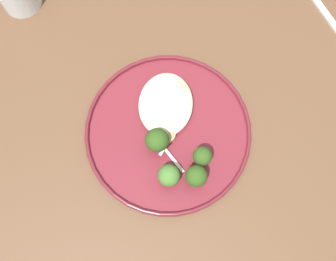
{
  "coord_description": "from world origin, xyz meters",
  "views": [
    {
      "loc": [
        0.17,
        -0.01,
        1.42
      ],
      "look_at": [
        -0.02,
        -0.03,
        0.76
      ],
      "focal_mm": 42.9,
      "sensor_mm": 36.0,
      "label": 1
    }
  ],
  "objects_px": {
    "seared_scallop_center_golden": "(177,101)",
    "dinner_fork": "(327,15)",
    "broccoli_floret_split_head": "(157,140)",
    "seared_scallop_on_noodles": "(167,134)",
    "broccoli_floret_left_leaning": "(196,176)",
    "seared_scallop_left_edge": "(156,111)",
    "seared_scallop_large_seared": "(179,90)",
    "broccoli_floret_beside_noodles": "(202,156)",
    "broccoli_floret_front_edge": "(169,175)",
    "dinner_plate": "(168,132)"
  },
  "relations": [
    {
      "from": "broccoli_floret_left_leaning",
      "to": "seared_scallop_large_seared",
      "type": "bearing_deg",
      "value": -164.88
    },
    {
      "from": "seared_scallop_large_seared",
      "to": "broccoli_floret_split_head",
      "type": "bearing_deg",
      "value": -15.12
    },
    {
      "from": "broccoli_floret_front_edge",
      "to": "broccoli_floret_left_leaning",
      "type": "xyz_separation_m",
      "value": [
        -0.0,
        0.04,
        0.01
      ]
    },
    {
      "from": "broccoli_floret_left_leaning",
      "to": "broccoli_floret_split_head",
      "type": "xyz_separation_m",
      "value": [
        -0.05,
        -0.07,
        -0.0
      ]
    },
    {
      "from": "seared_scallop_on_noodles",
      "to": "broccoli_floret_front_edge",
      "type": "distance_m",
      "value": 0.08
    },
    {
      "from": "broccoli_floret_beside_noodles",
      "to": "dinner_fork",
      "type": "height_order",
      "value": "broccoli_floret_beside_noodles"
    },
    {
      "from": "seared_scallop_on_noodles",
      "to": "broccoli_floret_front_edge",
      "type": "height_order",
      "value": "broccoli_floret_front_edge"
    },
    {
      "from": "seared_scallop_center_golden",
      "to": "broccoli_floret_split_head",
      "type": "xyz_separation_m",
      "value": [
        0.08,
        -0.03,
        0.02
      ]
    },
    {
      "from": "seared_scallop_left_edge",
      "to": "broccoli_floret_beside_noodles",
      "type": "xyz_separation_m",
      "value": [
        0.08,
        0.09,
        0.02
      ]
    },
    {
      "from": "broccoli_floret_front_edge",
      "to": "broccoli_floret_left_leaning",
      "type": "height_order",
      "value": "broccoli_floret_left_leaning"
    },
    {
      "from": "seared_scallop_left_edge",
      "to": "broccoli_floret_split_head",
      "type": "distance_m",
      "value": 0.06
    },
    {
      "from": "dinner_plate",
      "to": "broccoli_floret_beside_noodles",
      "type": "bearing_deg",
      "value": 53.24
    },
    {
      "from": "seared_scallop_left_edge",
      "to": "broccoli_floret_front_edge",
      "type": "relative_size",
      "value": 0.61
    },
    {
      "from": "dinner_plate",
      "to": "seared_scallop_large_seared",
      "type": "bearing_deg",
      "value": 171.22
    },
    {
      "from": "seared_scallop_center_golden",
      "to": "broccoli_floret_split_head",
      "type": "bearing_deg",
      "value": -17.67
    },
    {
      "from": "broccoli_floret_left_leaning",
      "to": "broccoli_floret_split_head",
      "type": "height_order",
      "value": "broccoli_floret_left_leaning"
    },
    {
      "from": "dinner_plate",
      "to": "seared_scallop_center_golden",
      "type": "xyz_separation_m",
      "value": [
        -0.05,
        0.01,
        0.01
      ]
    },
    {
      "from": "broccoli_floret_front_edge",
      "to": "seared_scallop_large_seared",
      "type": "bearing_deg",
      "value": 179.2
    },
    {
      "from": "broccoli_floret_beside_noodles",
      "to": "broccoli_floret_split_head",
      "type": "relative_size",
      "value": 0.99
    },
    {
      "from": "seared_scallop_center_golden",
      "to": "broccoli_floret_front_edge",
      "type": "bearing_deg",
      "value": -0.17
    },
    {
      "from": "dinner_fork",
      "to": "seared_scallop_large_seared",
      "type": "bearing_deg",
      "value": -54.85
    },
    {
      "from": "seared_scallop_large_seared",
      "to": "dinner_fork",
      "type": "xyz_separation_m",
      "value": [
        -0.19,
        0.27,
        -0.02
      ]
    },
    {
      "from": "dinner_plate",
      "to": "broccoli_floret_left_leaning",
      "type": "relative_size",
      "value": 5.0
    },
    {
      "from": "broccoli_floret_split_head",
      "to": "seared_scallop_on_noodles",
      "type": "bearing_deg",
      "value": 141.05
    },
    {
      "from": "dinner_fork",
      "to": "broccoli_floret_left_leaning",
      "type": "bearing_deg",
      "value": -33.47
    },
    {
      "from": "seared_scallop_left_edge",
      "to": "seared_scallop_on_noodles",
      "type": "height_order",
      "value": "seared_scallop_left_edge"
    },
    {
      "from": "broccoli_floret_front_edge",
      "to": "broccoli_floret_left_leaning",
      "type": "distance_m",
      "value": 0.04
    },
    {
      "from": "seared_scallop_center_golden",
      "to": "broccoli_floret_front_edge",
      "type": "height_order",
      "value": "broccoli_floret_front_edge"
    },
    {
      "from": "broccoli_floret_beside_noodles",
      "to": "seared_scallop_large_seared",
      "type": "bearing_deg",
      "value": -157.94
    },
    {
      "from": "seared_scallop_center_golden",
      "to": "broccoli_floret_front_edge",
      "type": "relative_size",
      "value": 0.56
    },
    {
      "from": "seared_scallop_on_noodles",
      "to": "seared_scallop_center_golden",
      "type": "relative_size",
      "value": 1.07
    },
    {
      "from": "broccoli_floret_split_head",
      "to": "dinner_fork",
      "type": "relative_size",
      "value": 0.34
    },
    {
      "from": "broccoli_floret_left_leaning",
      "to": "dinner_plate",
      "type": "bearing_deg",
      "value": -145.94
    },
    {
      "from": "broccoli_floret_left_leaning",
      "to": "broccoli_floret_split_head",
      "type": "relative_size",
      "value": 1.03
    },
    {
      "from": "broccoli_floret_left_leaning",
      "to": "seared_scallop_center_golden",
      "type": "bearing_deg",
      "value": -161.93
    },
    {
      "from": "broccoli_floret_beside_noodles",
      "to": "broccoli_floret_front_edge",
      "type": "distance_m",
      "value": 0.06
    },
    {
      "from": "seared_scallop_left_edge",
      "to": "dinner_plate",
      "type": "bearing_deg",
      "value": 36.98
    },
    {
      "from": "broccoli_floret_beside_noodles",
      "to": "dinner_fork",
      "type": "relative_size",
      "value": 0.34
    },
    {
      "from": "broccoli_floret_split_head",
      "to": "dinner_fork",
      "type": "xyz_separation_m",
      "value": [
        -0.29,
        0.3,
        -0.04
      ]
    },
    {
      "from": "seared_scallop_on_noodles",
      "to": "broccoli_floret_front_edge",
      "type": "bearing_deg",
      "value": 8.11
    },
    {
      "from": "seared_scallop_large_seared",
      "to": "seared_scallop_left_edge",
      "type": "xyz_separation_m",
      "value": [
        0.04,
        -0.04,
        -0.0
      ]
    },
    {
      "from": "dinner_plate",
      "to": "broccoli_floret_front_edge",
      "type": "height_order",
      "value": "broccoli_floret_front_edge"
    },
    {
      "from": "seared_scallop_on_noodles",
      "to": "broccoli_floret_beside_noodles",
      "type": "relative_size",
      "value": 0.53
    },
    {
      "from": "seared_scallop_large_seared",
      "to": "dinner_fork",
      "type": "relative_size",
      "value": 0.18
    },
    {
      "from": "dinner_plate",
      "to": "seared_scallop_center_golden",
      "type": "bearing_deg",
      "value": 169.75
    },
    {
      "from": "seared_scallop_left_edge",
      "to": "seared_scallop_on_noodles",
      "type": "xyz_separation_m",
      "value": [
        0.04,
        0.02,
        -0.0
      ]
    },
    {
      "from": "dinner_plate",
      "to": "broccoli_floret_left_leaning",
      "type": "distance_m",
      "value": 0.1
    },
    {
      "from": "seared_scallop_center_golden",
      "to": "dinner_fork",
      "type": "relative_size",
      "value": 0.17
    },
    {
      "from": "seared_scallop_large_seared",
      "to": "broccoli_floret_left_leaning",
      "type": "height_order",
      "value": "broccoli_floret_left_leaning"
    },
    {
      "from": "dinner_plate",
      "to": "seared_scallop_center_golden",
      "type": "distance_m",
      "value": 0.06
    }
  ]
}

